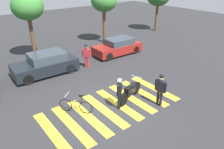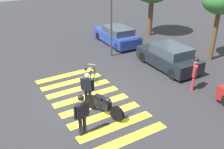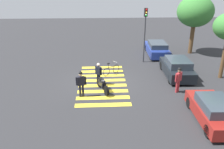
{
  "view_description": "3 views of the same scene",
  "coord_description": "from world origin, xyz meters",
  "px_view_note": "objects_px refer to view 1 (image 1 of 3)",
  "views": [
    {
      "loc": [
        -5.6,
        -7.16,
        6.19
      ],
      "look_at": [
        0.81,
        0.98,
        1.19
      ],
      "focal_mm": 34.69,
      "sensor_mm": 36.0,
      "label": 1
    },
    {
      "loc": [
        9.17,
        -4.38,
        6.3
      ],
      "look_at": [
        0.35,
        0.96,
        1.28
      ],
      "focal_mm": 40.38,
      "sensor_mm": 36.0,
      "label": 2
    },
    {
      "loc": [
        15.03,
        -0.1,
        6.93
      ],
      "look_at": [
        0.74,
        0.65,
        0.95
      ],
      "focal_mm": 36.66,
      "sensor_mm": 36.0,
      "label": 3
    }
  ],
  "objects_px": {
    "pedestrian_bystander": "(87,54)",
    "car_maroon_wagon": "(118,47)",
    "car_black_suv": "(46,64)",
    "officer_on_foot": "(119,92)",
    "officer_by_motorcycle": "(160,88)",
    "police_motorcycle": "(130,91)",
    "leaning_bicycle": "(76,106)"
  },
  "relations": [
    {
      "from": "officer_by_motorcycle",
      "to": "pedestrian_bystander",
      "type": "bearing_deg",
      "value": 92.88
    },
    {
      "from": "officer_on_foot",
      "to": "pedestrian_bystander",
      "type": "distance_m",
      "value": 5.39
    },
    {
      "from": "officer_by_motorcycle",
      "to": "car_black_suv",
      "type": "bearing_deg",
      "value": 112.96
    },
    {
      "from": "police_motorcycle",
      "to": "car_black_suv",
      "type": "distance_m",
      "value": 6.14
    },
    {
      "from": "car_black_suv",
      "to": "car_maroon_wagon",
      "type": "distance_m",
      "value": 6.09
    },
    {
      "from": "car_black_suv",
      "to": "car_maroon_wagon",
      "type": "relative_size",
      "value": 1.03
    },
    {
      "from": "police_motorcycle",
      "to": "pedestrian_bystander",
      "type": "distance_m",
      "value": 4.99
    },
    {
      "from": "officer_by_motorcycle",
      "to": "car_maroon_wagon",
      "type": "xyz_separation_m",
      "value": [
        3.1,
        7.05,
        -0.37
      ]
    },
    {
      "from": "pedestrian_bystander",
      "to": "officer_by_motorcycle",
      "type": "bearing_deg",
      "value": -87.12
    },
    {
      "from": "officer_by_motorcycle",
      "to": "car_maroon_wagon",
      "type": "height_order",
      "value": "officer_by_motorcycle"
    },
    {
      "from": "police_motorcycle",
      "to": "car_maroon_wagon",
      "type": "bearing_deg",
      "value": 56.0
    },
    {
      "from": "police_motorcycle",
      "to": "car_maroon_wagon",
      "type": "relative_size",
      "value": 0.51
    },
    {
      "from": "officer_on_foot",
      "to": "car_black_suv",
      "type": "bearing_deg",
      "value": 101.91
    },
    {
      "from": "police_motorcycle",
      "to": "officer_on_foot",
      "type": "distance_m",
      "value": 1.1
    },
    {
      "from": "officer_by_motorcycle",
      "to": "car_black_suv",
      "type": "height_order",
      "value": "officer_by_motorcycle"
    },
    {
      "from": "leaning_bicycle",
      "to": "police_motorcycle",
      "type": "bearing_deg",
      "value": -14.14
    },
    {
      "from": "car_black_suv",
      "to": "officer_on_foot",
      "type": "bearing_deg",
      "value": -78.09
    },
    {
      "from": "officer_by_motorcycle",
      "to": "pedestrian_bystander",
      "type": "relative_size",
      "value": 1.0
    },
    {
      "from": "pedestrian_bystander",
      "to": "car_maroon_wagon",
      "type": "xyz_separation_m",
      "value": [
        3.42,
        0.77,
        -0.37
      ]
    },
    {
      "from": "leaning_bicycle",
      "to": "officer_by_motorcycle",
      "type": "height_order",
      "value": "officer_by_motorcycle"
    },
    {
      "from": "officer_by_motorcycle",
      "to": "pedestrian_bystander",
      "type": "height_order",
      "value": "officer_by_motorcycle"
    },
    {
      "from": "leaning_bicycle",
      "to": "pedestrian_bystander",
      "type": "distance_m",
      "value": 5.39
    },
    {
      "from": "officer_by_motorcycle",
      "to": "car_maroon_wagon",
      "type": "relative_size",
      "value": 0.43
    },
    {
      "from": "police_motorcycle",
      "to": "officer_on_foot",
      "type": "relative_size",
      "value": 1.28
    },
    {
      "from": "officer_by_motorcycle",
      "to": "car_maroon_wagon",
      "type": "bearing_deg",
      "value": 66.27
    },
    {
      "from": "car_maroon_wagon",
      "to": "car_black_suv",
      "type": "bearing_deg",
      "value": -180.0
    },
    {
      "from": "pedestrian_bystander",
      "to": "car_black_suv",
      "type": "relative_size",
      "value": 0.42
    },
    {
      "from": "leaning_bicycle",
      "to": "car_black_suv",
      "type": "xyz_separation_m",
      "value": [
        0.63,
        4.99,
        0.31
      ]
    },
    {
      "from": "car_maroon_wagon",
      "to": "pedestrian_bystander",
      "type": "bearing_deg",
      "value": -167.22
    },
    {
      "from": "pedestrian_bystander",
      "to": "officer_on_foot",
      "type": "bearing_deg",
      "value": -105.2
    },
    {
      "from": "police_motorcycle",
      "to": "leaning_bicycle",
      "type": "bearing_deg",
      "value": 165.86
    },
    {
      "from": "car_black_suv",
      "to": "car_maroon_wagon",
      "type": "height_order",
      "value": "car_black_suv"
    }
  ]
}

